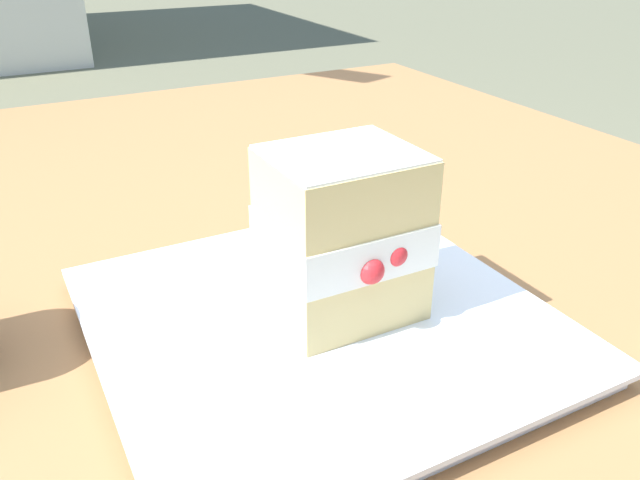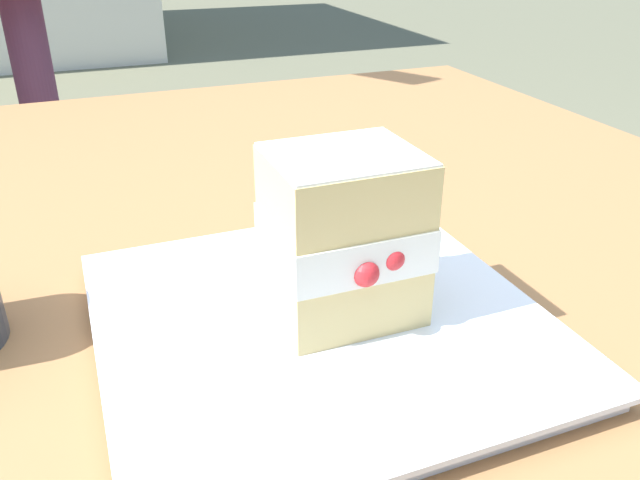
{
  "view_description": "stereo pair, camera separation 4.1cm",
  "coord_description": "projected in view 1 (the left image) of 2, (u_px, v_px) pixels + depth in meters",
  "views": [
    {
      "loc": [
        -0.09,
        -0.55,
        0.98
      ],
      "look_at": [
        0.08,
        -0.23,
        0.79
      ],
      "focal_mm": 36.52,
      "sensor_mm": 36.0,
      "label": 1
    },
    {
      "loc": [
        -0.05,
        -0.57,
        0.98
      ],
      "look_at": [
        0.08,
        -0.23,
        0.79
      ],
      "focal_mm": 36.52,
      "sensor_mm": 36.0,
      "label": 2
    }
  ],
  "objects": [
    {
      "name": "cake_slice",
      "position": [
        342.0,
        235.0,
        0.42
      ],
      "size": [
        0.09,
        0.09,
        0.11
      ],
      "color": "#E0C17A",
      "rests_on": "dessert_plate"
    },
    {
      "name": "patio_table",
      "position": [
        135.0,
        320.0,
        0.63
      ],
      "size": [
        1.23,
        0.95,
        0.72
      ],
      "color": "olive",
      "rests_on": "ground"
    },
    {
      "name": "dessert_plate",
      "position": [
        320.0,
        324.0,
        0.44
      ],
      "size": [
        0.29,
        0.29,
        0.02
      ],
      "color": "white",
      "rests_on": "patio_table"
    }
  ]
}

